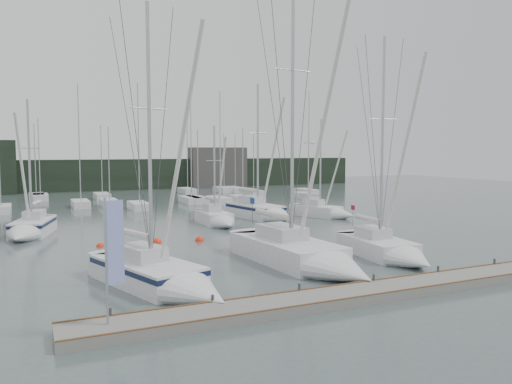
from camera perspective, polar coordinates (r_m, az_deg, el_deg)
ground at (r=26.67m, az=4.38°, el=-9.31°), size 160.00×160.00×0.00m
dock at (r=22.53m, az=10.71°, el=-11.50°), size 24.00×2.00×0.40m
far_treeline at (r=85.61m, az=-16.23°, el=1.92°), size 90.00×4.00×5.00m
far_building_right at (r=88.13m, az=-4.38°, el=2.83°), size 10.00×3.00×7.00m
mast_forest at (r=65.40m, az=-11.82°, el=-0.61°), size 56.70×22.26×14.37m
sailboat_near_left at (r=23.55m, az=-10.15°, el=-9.82°), size 5.54×9.60×14.25m
sailboat_near_center at (r=27.53m, az=6.31°, el=-7.58°), size 4.33×11.73×18.66m
sailboat_near_right at (r=30.69m, az=15.32°, el=-6.62°), size 3.41×8.41×14.17m
sailboat_mid_a at (r=41.06m, az=-24.54°, el=-3.93°), size 4.16×7.58×11.09m
sailboat_mid_c at (r=43.25m, az=-4.34°, el=-3.18°), size 2.20×6.54×9.30m
sailboat_mid_d at (r=47.01m, az=1.01°, el=-2.35°), size 4.34×9.27×13.62m
sailboat_mid_e at (r=48.83m, az=8.22°, el=-2.31°), size 4.60×6.97×10.20m
buoy_a at (r=36.01m, az=-11.26°, el=-5.69°), size 0.65×0.65×0.65m
buoy_b at (r=40.76m, az=3.10°, el=-4.38°), size 0.52×0.52×0.52m
buoy_c at (r=35.57m, az=-17.38°, el=-5.95°), size 0.51×0.51×0.51m
dock_banner at (r=18.21m, az=-16.12°, el=-6.32°), size 0.67×0.16×4.47m
seagull at (r=29.17m, az=6.49°, el=5.61°), size 0.92×0.43×0.18m
buoy_d at (r=36.27m, az=-6.46°, el=-5.55°), size 0.67×0.67×0.67m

